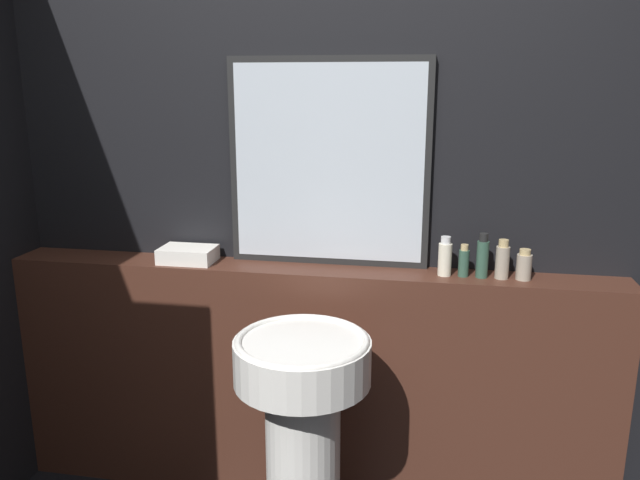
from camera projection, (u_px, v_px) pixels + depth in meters
wall_back at (312, 196)px, 2.49m from camera, size 8.00×0.06×2.50m
vanity_counter at (307, 383)px, 2.56m from camera, size 2.43×0.20×0.99m
pedestal_sink at (303, 427)px, 2.12m from camera, size 0.46×0.46×0.88m
mirror at (329, 163)px, 2.40m from camera, size 0.78×0.03×0.80m
towel_stack at (188, 254)px, 2.51m from camera, size 0.22×0.15×0.06m
shampoo_bottle at (445, 258)px, 2.33m from camera, size 0.05×0.05×0.15m
conditioner_bottle at (464, 262)px, 2.32m from camera, size 0.04×0.04×0.12m
lotion_bottle at (482, 257)px, 2.30m from camera, size 0.04×0.04×0.17m
body_wash_bottle at (502, 261)px, 2.29m from camera, size 0.05×0.05×0.15m
hand_soap_bottle at (524, 266)px, 2.28m from camera, size 0.06×0.06×0.11m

